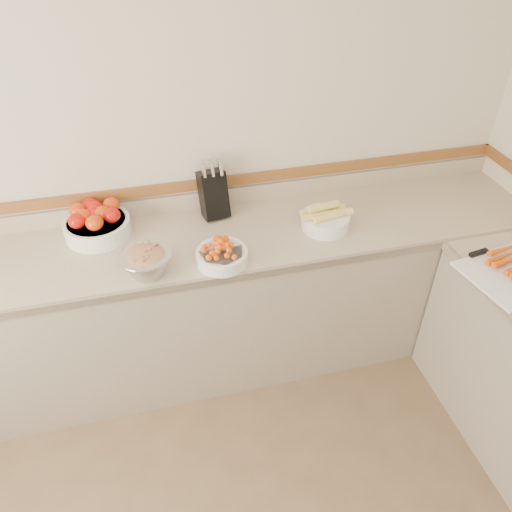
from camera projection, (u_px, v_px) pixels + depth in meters
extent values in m
plane|color=beige|center=(159.00, 145.00, 2.57)|extent=(4.00, 0.00, 4.00)
cube|color=tan|center=(175.00, 247.00, 2.58)|extent=(4.00, 0.65, 0.04)
cube|color=gray|center=(183.00, 310.00, 2.85)|extent=(4.00, 0.63, 0.86)
cube|color=gray|center=(183.00, 286.00, 2.33)|extent=(4.00, 0.02, 0.04)
cube|color=tan|center=(167.00, 204.00, 2.77)|extent=(4.00, 0.02, 0.10)
cube|color=brown|center=(165.00, 189.00, 2.71)|extent=(4.00, 0.02, 0.06)
cube|color=black|center=(213.00, 194.00, 2.71)|extent=(0.17, 0.19, 0.28)
cylinder|color=silver|center=(204.00, 171.00, 2.57)|extent=(0.02, 0.04, 0.07)
cylinder|color=silver|center=(213.00, 170.00, 2.58)|extent=(0.02, 0.04, 0.07)
cylinder|color=silver|center=(221.00, 169.00, 2.59)|extent=(0.02, 0.04, 0.07)
cylinder|color=silver|center=(203.00, 169.00, 2.59)|extent=(0.02, 0.04, 0.07)
cylinder|color=silver|center=(212.00, 168.00, 2.60)|extent=(0.02, 0.04, 0.07)
cylinder|color=silver|center=(220.00, 167.00, 2.61)|extent=(0.02, 0.04, 0.07)
cylinder|color=silver|center=(203.00, 166.00, 2.62)|extent=(0.02, 0.04, 0.07)
cylinder|color=silver|center=(211.00, 165.00, 2.62)|extent=(0.02, 0.04, 0.07)
cylinder|color=silver|center=(219.00, 164.00, 2.63)|extent=(0.02, 0.04, 0.07)
cylinder|color=white|center=(98.00, 227.00, 2.60)|extent=(0.34, 0.34, 0.09)
torus|color=white|center=(96.00, 221.00, 2.58)|extent=(0.34, 0.34, 0.01)
cylinder|color=white|center=(96.00, 221.00, 2.58)|extent=(0.30, 0.30, 0.01)
ellipsoid|color=red|center=(77.00, 221.00, 2.50)|extent=(0.09, 0.09, 0.08)
ellipsoid|color=#E43C08|center=(94.00, 223.00, 2.49)|extent=(0.09, 0.09, 0.08)
ellipsoid|color=red|center=(112.00, 215.00, 2.54)|extent=(0.09, 0.09, 0.08)
ellipsoid|color=#E43C08|center=(78.00, 210.00, 2.58)|extent=(0.09, 0.09, 0.08)
ellipsoid|color=red|center=(94.00, 212.00, 2.56)|extent=(0.09, 0.09, 0.08)
ellipsoid|color=#E43C08|center=(111.00, 205.00, 2.62)|extent=(0.09, 0.09, 0.08)
ellipsoid|color=red|center=(90.00, 205.00, 2.62)|extent=(0.09, 0.09, 0.08)
ellipsoid|color=#E43C08|center=(102.00, 213.00, 2.55)|extent=(0.09, 0.09, 0.08)
ellipsoid|color=red|center=(95.00, 208.00, 2.59)|extent=(0.09, 0.09, 0.08)
ellipsoid|color=#E43C08|center=(83.00, 217.00, 2.53)|extent=(0.09, 0.09, 0.08)
cylinder|color=white|center=(222.00, 257.00, 2.43)|extent=(0.25, 0.25, 0.07)
torus|color=white|center=(222.00, 252.00, 2.41)|extent=(0.25, 0.25, 0.01)
cylinder|color=white|center=(222.00, 252.00, 2.41)|extent=(0.22, 0.22, 0.01)
sphere|color=#ED4C08|center=(219.00, 247.00, 2.35)|extent=(0.03, 0.03, 0.03)
sphere|color=#ED4C08|center=(230.00, 245.00, 2.38)|extent=(0.03, 0.03, 0.03)
sphere|color=#ED4C08|center=(221.00, 242.00, 2.37)|extent=(0.03, 0.03, 0.03)
sphere|color=#ED4C08|center=(209.00, 248.00, 2.37)|extent=(0.03, 0.03, 0.03)
sphere|color=#ED4C08|center=(217.00, 242.00, 2.40)|extent=(0.03, 0.03, 0.03)
sphere|color=#ED4C08|center=(219.00, 240.00, 2.39)|extent=(0.03, 0.03, 0.03)
sphere|color=#ED4C08|center=(219.00, 241.00, 2.38)|extent=(0.03, 0.03, 0.03)
sphere|color=#ED4C08|center=(220.00, 241.00, 2.39)|extent=(0.03, 0.03, 0.03)
sphere|color=#ED4C08|center=(224.00, 241.00, 2.41)|extent=(0.03, 0.03, 0.03)
sphere|color=#ED4C08|center=(221.00, 241.00, 2.39)|extent=(0.03, 0.03, 0.03)
sphere|color=#ED4C08|center=(220.00, 246.00, 2.36)|extent=(0.03, 0.03, 0.03)
sphere|color=#ED4C08|center=(227.00, 238.00, 2.45)|extent=(0.03, 0.03, 0.03)
sphere|color=#ED4C08|center=(205.00, 247.00, 2.40)|extent=(0.03, 0.03, 0.03)
sphere|color=#ED4C08|center=(221.00, 249.00, 2.36)|extent=(0.03, 0.03, 0.03)
sphere|color=#ED4C08|center=(233.00, 252.00, 2.36)|extent=(0.03, 0.03, 0.03)
sphere|color=#ED4C08|center=(221.00, 243.00, 2.37)|extent=(0.03, 0.03, 0.03)
sphere|color=#ED4C08|center=(225.00, 244.00, 2.38)|extent=(0.03, 0.03, 0.03)
sphere|color=#ED4C08|center=(216.00, 244.00, 2.37)|extent=(0.03, 0.03, 0.03)
sphere|color=#ED4C08|center=(213.00, 259.00, 2.33)|extent=(0.03, 0.03, 0.03)
sphere|color=#ED4C08|center=(221.00, 257.00, 2.33)|extent=(0.03, 0.03, 0.03)
sphere|color=#ED4C08|center=(216.00, 258.00, 2.33)|extent=(0.03, 0.03, 0.03)
sphere|color=#ED4C08|center=(219.00, 243.00, 2.39)|extent=(0.03, 0.03, 0.03)
sphere|color=#ED4C08|center=(222.00, 240.00, 2.39)|extent=(0.03, 0.03, 0.03)
sphere|color=#ED4C08|center=(227.00, 244.00, 2.38)|extent=(0.03, 0.03, 0.03)
sphere|color=#ED4C08|center=(222.00, 243.00, 2.38)|extent=(0.03, 0.03, 0.03)
sphere|color=#ED4C08|center=(220.00, 257.00, 2.33)|extent=(0.03, 0.03, 0.03)
sphere|color=#ED4C08|center=(216.00, 240.00, 2.43)|extent=(0.03, 0.03, 0.03)
sphere|color=#ED4C08|center=(221.00, 243.00, 2.37)|extent=(0.03, 0.03, 0.03)
sphere|color=#ED4C08|center=(213.00, 254.00, 2.35)|extent=(0.03, 0.03, 0.03)
sphere|color=#ED4C08|center=(223.00, 244.00, 2.36)|extent=(0.03, 0.03, 0.03)
sphere|color=#ED4C08|center=(206.00, 246.00, 2.40)|extent=(0.03, 0.03, 0.03)
sphere|color=#ED4C08|center=(235.00, 249.00, 2.37)|extent=(0.03, 0.03, 0.03)
sphere|color=#ED4C08|center=(229.00, 250.00, 2.36)|extent=(0.03, 0.03, 0.03)
sphere|color=#ED4C08|center=(224.00, 243.00, 2.37)|extent=(0.03, 0.03, 0.03)
sphere|color=#ED4C08|center=(222.00, 242.00, 2.39)|extent=(0.03, 0.03, 0.03)
sphere|color=#ED4C08|center=(211.00, 244.00, 2.40)|extent=(0.03, 0.03, 0.03)
sphere|color=#ED4C08|center=(219.00, 241.00, 2.39)|extent=(0.03, 0.03, 0.03)
sphere|color=#ED4C08|center=(217.00, 246.00, 2.36)|extent=(0.03, 0.03, 0.03)
sphere|color=#ED4C08|center=(211.00, 241.00, 2.43)|extent=(0.03, 0.03, 0.03)
sphere|color=#ED4C08|center=(217.00, 241.00, 2.40)|extent=(0.03, 0.03, 0.03)
sphere|color=#ED4C08|center=(227.00, 245.00, 2.37)|extent=(0.03, 0.03, 0.03)
sphere|color=#ED4C08|center=(230.00, 251.00, 2.36)|extent=(0.03, 0.03, 0.03)
cylinder|color=white|center=(325.00, 221.00, 2.66)|extent=(0.26, 0.26, 0.08)
torus|color=white|center=(326.00, 216.00, 2.64)|extent=(0.26, 0.26, 0.01)
cylinder|color=#F6DD66|center=(317.00, 216.00, 2.60)|extent=(0.17, 0.05, 0.04)
cylinder|color=#F6DD66|center=(329.00, 216.00, 2.60)|extent=(0.17, 0.07, 0.04)
cylinder|color=#F6DD66|center=(337.00, 212.00, 2.63)|extent=(0.17, 0.05, 0.04)
cylinder|color=#F6DD66|center=(316.00, 210.00, 2.64)|extent=(0.17, 0.06, 0.04)
cylinder|color=#F6DD66|center=(329.00, 208.00, 2.66)|extent=(0.17, 0.07, 0.04)
cylinder|color=#F6DD66|center=(324.00, 207.00, 2.60)|extent=(0.17, 0.06, 0.04)
cylinder|color=#B2B2BA|center=(147.00, 264.00, 2.34)|extent=(0.25, 0.25, 0.11)
torus|color=#B2B2BA|center=(145.00, 255.00, 2.31)|extent=(0.25, 0.25, 0.01)
ellipsoid|color=red|center=(146.00, 257.00, 2.32)|extent=(0.20, 0.20, 0.07)
cube|color=red|center=(148.00, 242.00, 2.35)|extent=(0.02, 0.02, 0.02)
cube|color=#9AC861|center=(147.00, 256.00, 2.27)|extent=(0.02, 0.02, 0.02)
cube|color=red|center=(150.00, 256.00, 2.30)|extent=(0.02, 0.02, 0.02)
cube|color=#9AC861|center=(144.00, 253.00, 2.30)|extent=(0.02, 0.02, 0.02)
cube|color=red|center=(144.00, 252.00, 2.29)|extent=(0.02, 0.02, 0.02)
cube|color=#9AC861|center=(136.00, 246.00, 2.35)|extent=(0.02, 0.02, 0.02)
cube|color=red|center=(154.00, 254.00, 2.30)|extent=(0.02, 0.02, 0.02)
cube|color=#9AC861|center=(143.00, 261.00, 2.25)|extent=(0.02, 0.02, 0.02)
cube|color=red|center=(144.00, 257.00, 2.27)|extent=(0.02, 0.02, 0.02)
cube|color=#9AC861|center=(154.00, 245.00, 2.34)|extent=(0.02, 0.02, 0.02)
cube|color=red|center=(136.00, 261.00, 2.26)|extent=(0.02, 0.02, 0.02)
cube|color=#9AC861|center=(157.00, 254.00, 2.31)|extent=(0.02, 0.02, 0.02)
cube|color=red|center=(149.00, 249.00, 2.31)|extent=(0.02, 0.02, 0.02)
cube|color=#9AC861|center=(157.00, 244.00, 2.34)|extent=(0.02, 0.02, 0.02)
cone|color=#ED5508|center=(509.00, 260.00, 2.41)|extent=(0.19, 0.06, 0.03)
cone|color=#ED5508|center=(506.00, 257.00, 2.43)|extent=(0.19, 0.06, 0.03)
cone|color=#ED5508|center=(504.00, 249.00, 2.44)|extent=(0.19, 0.06, 0.03)
cube|color=silver|center=(504.00, 249.00, 2.50)|extent=(0.20, 0.07, 0.00)
cube|color=black|center=(479.00, 253.00, 2.46)|extent=(0.11, 0.04, 0.02)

